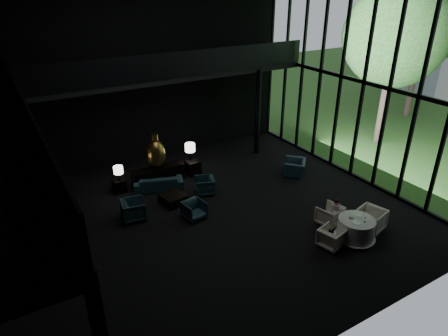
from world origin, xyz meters
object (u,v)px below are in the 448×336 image
window_armchair (295,166)px  dining_table (355,231)px  lounge_armchair_south (194,210)px  console (158,175)px  dining_chair_north (330,214)px  table_lamp_right (190,148)px  child (336,207)px  lounge_armchair_west (133,209)px  coffee_table (173,199)px  bronze_urn (156,153)px  table_lamp_left (118,171)px  dining_chair_east (371,218)px  side_table_left (120,185)px  dining_chair_west (331,238)px  lounge_armchair_east (205,185)px  sofa (158,181)px  side_table_right (193,167)px

window_armchair → dining_table: 4.86m
lounge_armchair_south → dining_table: size_ratio=0.51×
console → dining_chair_north: dining_chair_north is taller
table_lamp_right → window_armchair: 4.54m
lounge_armchair_south → child: (3.86, -2.87, 0.42)m
lounge_armchair_west → coffee_table: 1.66m
bronze_urn → console: bearing=-90.0°
table_lamp_left → dining_chair_north: table_lamp_left is taller
bronze_urn → lounge_armchair_south: (0.05, -3.21, -0.97)m
dining_chair_east → side_table_left: bearing=-152.1°
console → side_table_left: console is taller
bronze_urn → coffee_table: size_ratio=1.71×
dining_chair_west → window_armchair: bearing=-40.5°
table_lamp_right → coffee_table: size_ratio=0.87×
console → dining_chair_north: bearing=-56.4°
table_lamp_right → coffee_table: bearing=-130.3°
bronze_urn → table_lamp_left: bronze_urn is taller
bronze_urn → side_table_left: 1.91m
lounge_armchair_east → dining_chair_north: dining_chair_north is taller
side_table_left → dining_chair_east: dining_chair_east is taller
coffee_table → bronze_urn: bearing=85.1°
side_table_left → window_armchair: (6.92, -2.36, 0.14)m
console → lounge_armchair_west: lounge_armchair_west is taller
side_table_left → lounge_armchair_west: size_ratio=0.62×
console → dining_table: 7.97m
console → bronze_urn: bearing=90.0°
dining_chair_east → dining_table: bearing=-96.2°
bronze_urn → dining_chair_north: size_ratio=1.88×
sofa → dining_table: 7.65m
sofa → lounge_armchair_east: bearing=156.9°
table_lamp_left → coffee_table: bearing=-52.0°
coffee_table → child: size_ratio=1.37×
console → lounge_armchair_south: (0.05, -3.15, -0.01)m
lounge_armchair_south → coffee_table: 1.34m
table_lamp_left → child: bearing=-47.5°
side_table_left → dining_table: 8.96m
console → lounge_armchair_east: lounge_armchair_east is taller
bronze_urn → window_armchair: bearing=-23.5°
lounge_armchair_south → child: bearing=-44.9°
sofa → dining_chair_north: bearing=146.1°
lounge_armchair_south → window_armchair: 5.34m
dining_chair_north → coffee_table: bearing=-56.5°
table_lamp_right → window_armchair: size_ratio=0.79×
side_table_right → dining_table: (2.35, -6.93, 0.03)m
sofa → lounge_armchair_south: (0.25, -2.66, -0.02)m
dining_chair_east → side_table_right: bearing=-169.8°
lounge_armchair_east → table_lamp_left: bearing=-100.8°
sofa → lounge_armchair_west: (-1.59, -1.62, 0.07)m
lounge_armchair_west → child: 6.92m
side_table_right → dining_chair_north: 6.28m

